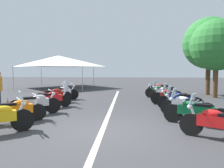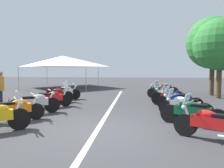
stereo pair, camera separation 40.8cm
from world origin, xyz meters
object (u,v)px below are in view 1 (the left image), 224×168
at_px(motorcycle_right_row_2, 186,105).
at_px(motorcycle_right_row_4, 170,96).
at_px(motorcycle_left_row_2, 35,104).
at_px(roadside_tree_0, 209,43).
at_px(motorcycle_right_row_7, 161,89).
at_px(roadside_tree_1, 217,45).
at_px(motorcycle_left_row_1, 16,110).
at_px(event_tent, 58,61).
at_px(motorcycle_right_row_5, 165,93).
at_px(motorcycle_left_row_4, 54,95).
at_px(motorcycle_right_row_0, 218,123).
at_px(motorcycle_right_row_3, 179,100).
at_px(traffic_cone_0, 8,105).
at_px(motorcycle_left_row_3, 50,99).
at_px(motorcycle_left_row_5, 62,93).
at_px(motorcycle_right_row_1, 195,111).
at_px(motorcycle_right_row_6, 161,91).

xyz_separation_m(motorcycle_right_row_2, motorcycle_right_row_4, (2.61, 0.08, -0.00)).
distance_m(motorcycle_left_row_2, roadside_tree_0, 12.53).
bearing_deg(motorcycle_right_row_7, roadside_tree_1, -164.45).
distance_m(motorcycle_left_row_1, motorcycle_right_row_2, 6.33).
bearing_deg(motorcycle_left_row_2, motorcycle_right_row_2, -30.86).
bearing_deg(motorcycle_left_row_2, roadside_tree_1, 0.26).
bearing_deg(roadside_tree_0, motorcycle_right_row_2, 154.32).
height_order(motorcycle_right_row_7, event_tent, event_tent).
bearing_deg(roadside_tree_0, motorcycle_right_row_5, 131.80).
bearing_deg(motorcycle_left_row_2, motorcycle_left_row_4, 62.04).
xyz_separation_m(motorcycle_right_row_0, motorcycle_right_row_7, (9.46, -0.00, -0.00)).
height_order(motorcycle_right_row_3, roadside_tree_0, roadside_tree_0).
bearing_deg(motorcycle_left_row_1, motorcycle_right_row_3, -13.48).
height_order(motorcycle_right_row_5, traffic_cone_0, motorcycle_right_row_5).
relative_size(motorcycle_right_row_2, motorcycle_right_row_4, 0.97).
distance_m(motorcycle_right_row_3, roadside_tree_1, 6.32).
relative_size(motorcycle_left_row_4, roadside_tree_0, 0.31).
xyz_separation_m(motorcycle_left_row_3, roadside_tree_1, (4.42, -9.42, 2.96)).
height_order(motorcycle_left_row_5, motorcycle_right_row_3, motorcycle_right_row_3).
height_order(motorcycle_right_row_0, motorcycle_right_row_4, motorcycle_right_row_0).
xyz_separation_m(motorcycle_left_row_3, motorcycle_right_row_5, (2.71, -5.90, 0.00)).
xyz_separation_m(motorcycle_left_row_4, motorcycle_right_row_4, (-0.09, -6.16, -0.00)).
relative_size(motorcycle_left_row_2, motorcycle_right_row_3, 0.95).
height_order(motorcycle_left_row_3, motorcycle_right_row_1, motorcycle_right_row_1).
bearing_deg(motorcycle_left_row_2, roadside_tree_0, 6.15).
bearing_deg(motorcycle_left_row_4, motorcycle_left_row_1, -127.15).
bearing_deg(motorcycle_right_row_2, motorcycle_right_row_4, -61.10).
distance_m(motorcycle_right_row_6, event_tent, 11.66).
distance_m(motorcycle_left_row_3, roadside_tree_1, 10.81).
distance_m(motorcycle_left_row_5, motorcycle_right_row_2, 7.38).
distance_m(motorcycle_left_row_4, motorcycle_right_row_7, 7.50).
xyz_separation_m(motorcycle_left_row_4, roadside_tree_1, (3.11, -9.69, 2.95)).
relative_size(motorcycle_left_row_1, motorcycle_right_row_3, 0.90).
bearing_deg(roadside_tree_0, motorcycle_right_row_0, 161.21).
height_order(motorcycle_right_row_0, motorcycle_right_row_6, motorcycle_right_row_0).
height_order(motorcycle_left_row_5, motorcycle_right_row_7, motorcycle_right_row_7).
height_order(motorcycle_right_row_6, roadside_tree_1, roadside_tree_1).
distance_m(motorcycle_left_row_5, motorcycle_right_row_0, 9.23).
xyz_separation_m(motorcycle_left_row_1, motorcycle_right_row_3, (2.76, -6.23, 0.02)).
relative_size(motorcycle_right_row_0, motorcycle_right_row_4, 0.93).
bearing_deg(motorcycle_right_row_4, motorcycle_right_row_3, 116.12).
xyz_separation_m(motorcycle_left_row_5, motorcycle_right_row_7, (2.71, -6.30, 0.01)).
height_order(motorcycle_right_row_2, roadside_tree_0, roadside_tree_0).
bearing_deg(motorcycle_right_row_7, motorcycle_left_row_1, 82.84).
relative_size(motorcycle_left_row_5, event_tent, 0.27).
bearing_deg(motorcycle_left_row_4, motorcycle_right_row_1, -70.74).
bearing_deg(motorcycle_left_row_5, roadside_tree_0, -9.61).
xyz_separation_m(motorcycle_right_row_3, motorcycle_right_row_7, (5.35, -0.04, -0.01)).
bearing_deg(motorcycle_left_row_1, motorcycle_right_row_5, 4.72).
bearing_deg(motorcycle_left_row_5, motorcycle_right_row_5, -27.48).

